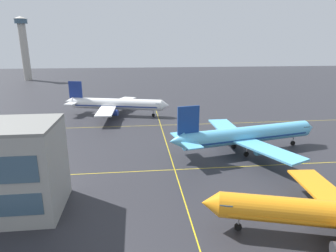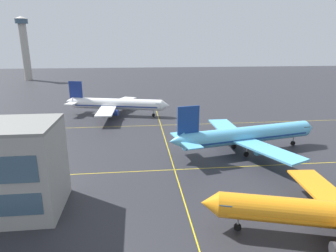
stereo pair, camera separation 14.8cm
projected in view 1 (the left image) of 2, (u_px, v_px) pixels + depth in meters
The scene contains 4 objects.
airliner_second_row at pixel (246, 135), 71.85m from camera, with size 40.91×34.75×12.81m.
airliner_third_row at pixel (116, 104), 108.38m from camera, with size 39.87×33.94×12.54m.
taxiway_markings at pixel (175, 170), 62.68m from camera, with size 158.72×116.23×0.01m.
control_tower at pixel (24, 44), 204.93m from camera, with size 8.82×8.82×44.00m.
Camera 1 is at (-7.77, -23.86, 26.48)m, focal length 31.00 mm.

